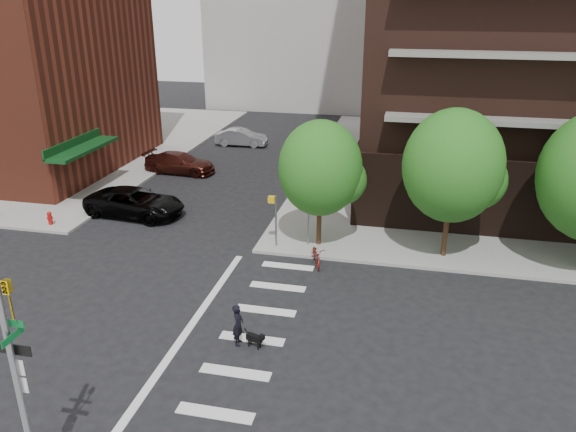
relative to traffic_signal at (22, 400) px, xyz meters
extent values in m
plane|color=black|center=(0.47, 7.49, -2.70)|extent=(120.00, 120.00, 0.00)
cube|color=gray|center=(-24.03, 30.99, -2.62)|extent=(31.00, 33.00, 0.15)
cube|color=silver|center=(3.47, 3.49, -2.69)|extent=(2.40, 0.50, 0.01)
cube|color=silver|center=(3.47, 5.49, -2.69)|extent=(2.40, 0.50, 0.01)
cube|color=silver|center=(3.47, 7.49, -2.69)|extent=(2.40, 0.50, 0.01)
cube|color=silver|center=(3.47, 9.49, -2.69)|extent=(2.40, 0.50, 0.01)
cube|color=silver|center=(3.47, 11.49, -2.69)|extent=(2.40, 0.50, 0.01)
cube|color=silver|center=(3.47, 13.49, -2.69)|extent=(2.40, 0.50, 0.01)
cube|color=silver|center=(0.97, 7.49, -2.69)|extent=(0.30, 13.00, 0.01)
cube|color=black|center=(18.47, 31.49, -0.55)|extent=(25.50, 25.50, 4.00)
cube|color=#0C3814|center=(-10.83, 20.49, 0.25)|extent=(1.40, 6.00, 0.20)
cylinder|color=#301E11|center=(4.47, 15.99, -1.40)|extent=(0.24, 0.24, 2.30)
sphere|color=#235B19|center=(4.47, 15.99, 1.35)|extent=(4.00, 4.00, 4.00)
cylinder|color=#301E11|center=(10.47, 15.99, -1.25)|extent=(0.24, 0.24, 2.60)
sphere|color=#235B19|center=(10.47, 15.99, 1.85)|extent=(4.50, 4.50, 4.50)
cylinder|color=slate|center=(-0.03, -0.01, 0.45)|extent=(0.16, 0.16, 6.00)
imported|color=gold|center=(0.22, -0.01, 2.75)|extent=(0.16, 0.20, 1.00)
cube|color=#0A5926|center=(-0.03, 0.14, 2.05)|extent=(0.75, 0.02, 0.18)
cube|color=#0A5926|center=(0.12, -0.01, 1.80)|extent=(0.02, 0.75, 0.18)
cube|color=black|center=(-0.03, 0.11, 1.35)|extent=(0.90, 0.02, 0.28)
cube|color=silver|center=(-0.03, 0.11, 0.85)|extent=(0.32, 0.02, 0.42)
cube|color=silver|center=(-0.03, 0.11, 0.35)|extent=(0.32, 0.02, 0.42)
cylinder|color=slate|center=(2.47, 15.29, -1.25)|extent=(0.10, 0.10, 2.60)
cube|color=gold|center=(2.27, 15.29, -0.15)|extent=(0.32, 0.25, 0.32)
cylinder|color=slate|center=(3.97, 15.79, -1.45)|extent=(0.08, 0.08, 2.20)
cube|color=gold|center=(3.97, 15.64, -0.55)|extent=(0.64, 0.02, 0.64)
cylinder|color=#A50C0C|center=(-10.03, 15.29, -2.25)|extent=(0.22, 0.22, 0.60)
sphere|color=#A50C0C|center=(-10.03, 15.29, -1.94)|extent=(0.24, 0.24, 0.24)
imported|color=black|center=(-6.34, 17.86, -1.92)|extent=(3.14, 5.84, 1.56)
imported|color=#411712|center=(-7.09, 26.06, -1.98)|extent=(2.30, 5.08, 1.44)
imported|color=#AEAFB5|center=(-5.12, 34.28, -2.00)|extent=(1.63, 4.30, 1.40)
imported|color=maroon|center=(4.70, 13.99, -2.23)|extent=(1.18, 1.90, 0.94)
imported|color=black|center=(3.09, 7.10, -1.91)|extent=(0.61, 0.43, 1.58)
cube|color=black|center=(3.70, 7.03, -2.32)|extent=(0.63, 0.37, 0.24)
cube|color=black|center=(4.01, 6.93, -2.18)|extent=(0.21, 0.19, 0.17)
cylinder|color=black|center=(3.87, 7.09, -2.57)|extent=(0.06, 0.06, 0.26)
cylinder|color=black|center=(3.52, 6.97, -2.57)|extent=(0.06, 0.06, 0.26)
camera|label=1|loc=(8.53, -9.14, 9.00)|focal=35.00mm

